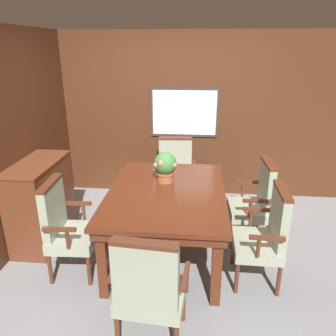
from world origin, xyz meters
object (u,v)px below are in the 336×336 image
sideboard_cabinet (42,202)px  chair_right_far (256,200)px  chair_head_far (175,171)px  chair_head_near (149,288)px  chair_right_near (266,233)px  dining_table (167,198)px  chair_left_near (65,225)px  potted_plant (165,166)px

sideboard_cabinet → chair_right_far: bearing=5.2°
chair_head_far → chair_head_near: bearing=-93.5°
chair_head_far → sideboard_cabinet: bearing=-147.1°
chair_right_near → sideboard_cabinet: 2.55m
chair_right_near → sideboard_cabinet: chair_right_near is taller
chair_head_near → dining_table: bearing=-85.9°
chair_head_near → chair_left_near: bearing=-35.6°
potted_plant → chair_right_far: bearing=5.9°
chair_head_near → sideboard_cabinet: size_ratio=1.01×
chair_right_near → chair_head_near: same height
dining_table → sideboard_cabinet: (-1.50, 0.14, -0.18)m
sideboard_cabinet → chair_right_near: bearing=-11.6°
dining_table → potted_plant: potted_plant is taller
chair_left_near → potted_plant: (0.95, 0.66, 0.43)m
chair_right_near → chair_right_far: same height
dining_table → chair_head_far: (0.00, 1.23, -0.15)m
chair_head_far → sideboard_cabinet: (-1.50, -1.09, -0.03)m
dining_table → chair_right_near: 1.08m
chair_right_near → chair_head_far: size_ratio=1.00×
chair_head_far → chair_head_near: same height
chair_right_far → sideboard_cabinet: size_ratio=1.01×
chair_right_near → sideboard_cabinet: (-2.50, 0.51, -0.03)m
dining_table → potted_plant: 0.38m
potted_plant → chair_head_near: bearing=-89.0°
chair_left_near → chair_head_near: bearing=-133.3°
dining_table → chair_right_far: (1.02, 0.37, -0.15)m
potted_plant → sideboard_cabinet: bearing=-175.4°
chair_head_near → sideboard_cabinet: (-1.48, 1.37, -0.03)m
chair_head_far → chair_right_far: (1.01, -0.86, 0.00)m
chair_left_near → chair_head_near: size_ratio=1.00×
chair_head_far → potted_plant: 1.06m
chair_right_far → chair_left_near: bearing=-70.9°
chair_right_far → dining_table: bearing=-72.1°
chair_right_near → chair_head_far: same height
dining_table → chair_head_far: 1.24m
chair_head_far → chair_right_far: same height
chair_right_near → chair_head_far: bearing=-147.3°
chair_right_near → chair_head_far: 1.89m
chair_right_far → sideboard_cabinet: bearing=-86.8°
dining_table → chair_head_near: chair_head_near is taller
chair_left_near → potted_plant: 1.23m
chair_right_near → sideboard_cabinet: bearing=-100.7°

